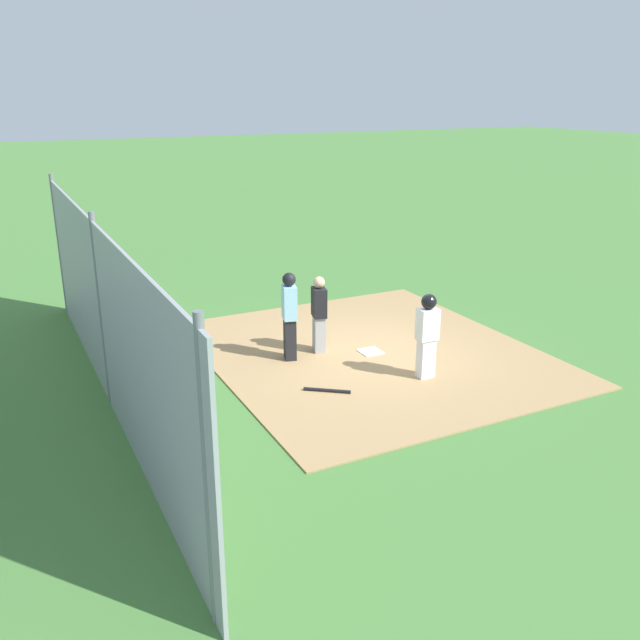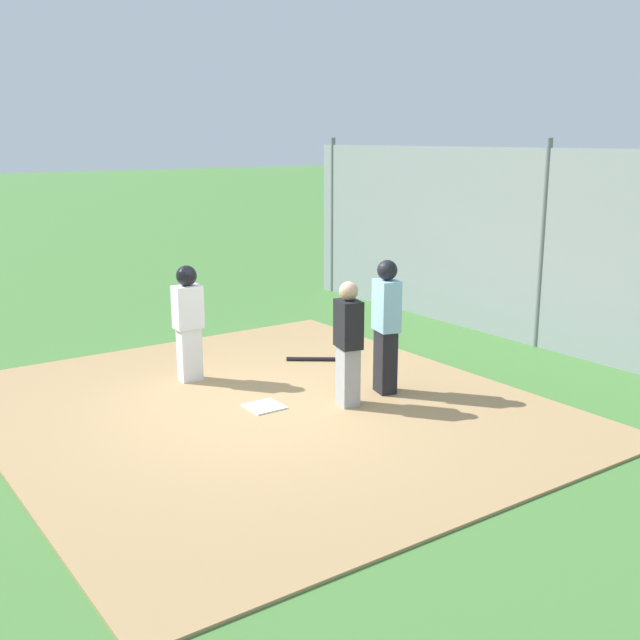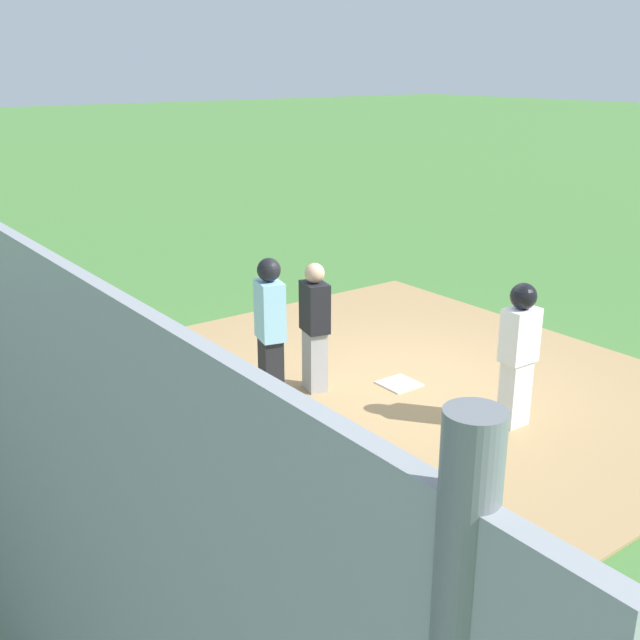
# 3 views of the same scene
# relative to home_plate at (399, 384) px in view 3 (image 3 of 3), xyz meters

# --- Properties ---
(ground_plane) EXTENTS (140.00, 140.00, 0.00)m
(ground_plane) POSITION_rel_home_plate_xyz_m (0.00, 0.00, -0.04)
(ground_plane) COLOR #477A38
(dirt_infield) EXTENTS (7.20, 6.40, 0.03)m
(dirt_infield) POSITION_rel_home_plate_xyz_m (0.00, 0.00, -0.03)
(dirt_infield) COLOR #A88456
(dirt_infield) RESTS_ON ground_plane
(home_plate) EXTENTS (0.44, 0.44, 0.02)m
(home_plate) POSITION_rel_home_plate_xyz_m (0.00, 0.00, 0.00)
(home_plate) COLOR white
(home_plate) RESTS_ON dirt_infield
(catcher) EXTENTS (0.43, 0.34, 1.60)m
(catcher) POSITION_rel_home_plate_xyz_m (-0.53, -0.93, 0.82)
(catcher) COLOR #9E9EA3
(catcher) RESTS_ON dirt_infield
(umpire) EXTENTS (0.43, 0.35, 1.79)m
(umpire) POSITION_rel_home_plate_xyz_m (-0.42, -1.63, 0.94)
(umpire) COLOR black
(umpire) RESTS_ON dirt_infield
(runner) EXTENTS (0.29, 0.39, 1.63)m
(runner) POSITION_rel_home_plate_xyz_m (1.57, 0.26, 0.92)
(runner) COLOR silver
(runner) RESTS_ON dirt_infield
(baseball_bat) EXTENTS (0.56, 0.72, 0.06)m
(baseball_bat) POSITION_rel_home_plate_xyz_m (1.33, -1.70, 0.02)
(baseball_bat) COLOR black
(baseball_bat) RESTS_ON dirt_infield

